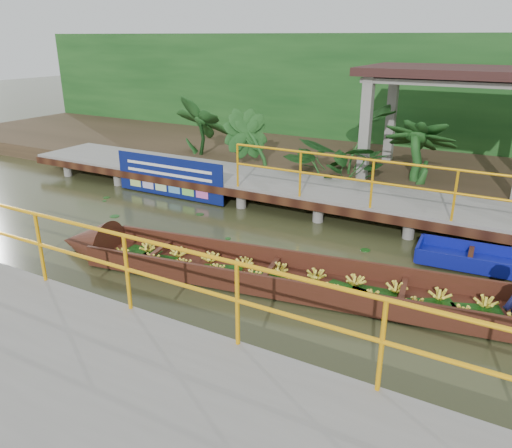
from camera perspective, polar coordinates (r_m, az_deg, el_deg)
The scene contains 9 objects.
ground at distance 9.50m, azimuth -4.88°, elevation -3.65°, with size 80.00×80.00×0.00m, color #30351A.
land_strip at distance 15.86m, azimuth 10.48°, elevation 6.94°, with size 30.00×8.00×0.45m, color #322719.
far_dock at distance 12.13m, azimuth 4.21°, elevation 4.23°, with size 16.00×2.06×1.66m.
near_dock at distance 6.07m, azimuth -20.02°, elevation -17.12°, with size 18.00×2.40×1.73m.
pavilion at distance 13.61m, azimuth 21.83°, elevation 14.70°, with size 4.40×3.00×3.00m.
foliage_backdrop at distance 17.92m, azimuth 13.60°, elevation 14.04°, with size 30.00×0.80×4.00m, color #144017.
vendor_boat at distance 8.07m, azimuth 11.24°, elevation -6.72°, with size 10.74×2.63×2.27m.
blue_banner at distance 12.90m, azimuth -9.94°, elevation 5.34°, with size 3.28×0.04×1.03m.
tropical_plants at distance 12.99m, azimuth 16.94°, elevation 7.81°, with size 14.21×1.21×1.51m.
Camera 1 is at (4.92, -7.13, 3.90)m, focal length 35.00 mm.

